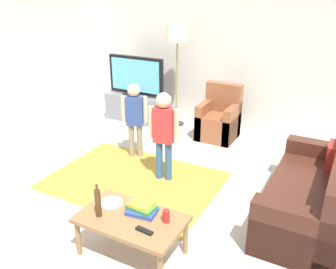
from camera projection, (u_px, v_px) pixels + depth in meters
The scene contains 16 objects.
ground at pixel (145, 201), 4.41m from camera, with size 7.80×7.80×0.00m, color beige.
wall_back at pixel (233, 49), 6.31m from camera, with size 6.00×0.12×2.70m, color silver.
area_rug at pixel (134, 180), 4.86m from camera, with size 2.20×1.60×0.01m, color #B28C33.
tv_stand at pixel (138, 108), 6.86m from camera, with size 1.20×0.44×0.50m.
tv at pixel (136, 76), 6.60m from camera, with size 1.10×0.28×0.71m.
couch at pixel (315, 197), 3.97m from camera, with size 0.80×1.80×0.86m.
armchair at pixel (219, 120), 6.09m from camera, with size 0.60×0.60×0.90m.
floor_lamp at pixel (177, 39), 6.15m from camera, with size 0.36×0.36×1.78m.
child_near_tv at pixel (135, 114), 5.27m from camera, with size 0.34×0.23×1.12m.
child_center at pixel (164, 129), 4.63m from camera, with size 0.40×0.19×1.20m.
coffee_table at pixel (131, 222), 3.43m from camera, with size 1.00×0.60×0.42m.
book_stack at pixel (142, 208), 3.47m from camera, with size 0.30×0.23×0.11m.
bottle at pixel (98, 203), 3.38m from camera, with size 0.06×0.06×0.34m.
tv_remote at pixel (144, 231), 3.22m from camera, with size 0.17×0.05×0.02m, color black.
soda_can at pixel (166, 216), 3.33m from camera, with size 0.07×0.07×0.12m, color red.
plate at pixel (111, 203), 3.62m from camera, with size 0.22×0.22×0.02m.
Camera 1 is at (2.02, -3.16, 2.48)m, focal length 39.04 mm.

